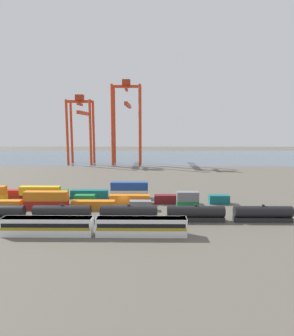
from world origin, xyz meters
TOP-DOWN VIEW (x-y plane):
  - ground_plane at (0.00, 40.00)m, footprint 420.00×420.00m
  - harbour_water at (0.00, 139.72)m, footprint 400.00×110.00m
  - passenger_train at (-4.10, -23.55)m, footprint 39.52×3.14m
  - freight_tank_row at (2.58, -13.89)m, footprint 80.14×2.74m
  - shipping_container_0 at (-34.50, -4.28)m, footprint 12.10×2.44m
  - shipping_container_1 at (-21.29, -4.28)m, footprint 12.10×2.44m
  - shipping_container_2 at (-21.29, -4.28)m, footprint 12.10×2.44m
  - shipping_container_3 at (-8.08, -4.28)m, footprint 12.10×2.44m
  - shipping_container_4 at (5.14, -4.28)m, footprint 6.04×2.44m
  - shipping_container_5 at (18.35, -4.28)m, footprint 6.04×2.44m
  - shipping_container_6 at (18.35, -4.28)m, footprint 6.04×2.44m
  - shipping_container_9 at (-25.58, 2.53)m, footprint 12.10×2.44m
  - shipping_container_10 at (-25.58, 2.53)m, footprint 12.10×2.44m
  - shipping_container_11 at (-11.99, 2.53)m, footprint 6.04×2.44m
  - shipping_container_12 at (1.61, 2.53)m, footprint 12.10×2.44m
  - shipping_container_13 at (15.20, 2.53)m, footprint 12.10×2.44m
  - shipping_container_14 at (28.79, 2.53)m, footprint 6.04×2.44m
  - shipping_container_15 at (-38.34, 9.35)m, footprint 12.10×2.44m
  - shipping_container_16 at (-25.19, 9.35)m, footprint 12.10×2.44m
  - shipping_container_17 at (-12.05, 9.35)m, footprint 12.10×2.44m
  - shipping_container_18 at (1.10, 9.35)m, footprint 12.10×2.44m
  - shipping_container_19 at (1.10, 9.35)m, footprint 12.10×2.44m
  - gantry_crane_west at (-34.91, 98.26)m, footprint 15.60×33.38m
  - gantry_crane_central at (-6.48, 98.34)m, footprint 18.05×36.15m

SIDE VIEW (x-z plane):
  - ground_plane at x=0.00m, z-range 0.00..0.00m
  - harbour_water at x=0.00m, z-range 0.00..0.01m
  - shipping_container_0 at x=-34.50m, z-range 0.00..2.60m
  - shipping_container_1 at x=-21.29m, z-range 0.00..2.60m
  - shipping_container_3 at x=-8.08m, z-range 0.00..2.60m
  - shipping_container_4 at x=5.14m, z-range 0.00..2.60m
  - shipping_container_5 at x=18.35m, z-range 0.00..2.60m
  - shipping_container_9 at x=-25.58m, z-range 0.00..2.60m
  - shipping_container_11 at x=-11.99m, z-range 0.00..2.60m
  - shipping_container_12 at x=1.61m, z-range 0.00..2.60m
  - shipping_container_13 at x=15.20m, z-range 0.00..2.60m
  - shipping_container_14 at x=28.79m, z-range 0.00..2.60m
  - shipping_container_15 at x=-38.34m, z-range 0.00..2.60m
  - shipping_container_16 at x=-25.19m, z-range 0.00..2.60m
  - shipping_container_17 at x=-12.05m, z-range 0.00..2.60m
  - shipping_container_18 at x=1.10m, z-range 0.00..2.60m
  - freight_tank_row at x=2.58m, z-range -0.14..4.06m
  - passenger_train at x=-4.10m, z-range 0.19..4.09m
  - shipping_container_2 at x=-21.29m, z-range 2.60..5.20m
  - shipping_container_6 at x=18.35m, z-range 2.60..5.20m
  - shipping_container_10 at x=-25.58m, z-range 2.60..5.20m
  - shipping_container_19 at x=1.10m, z-range 2.60..5.20m
  - gantry_crane_west at x=-34.91m, z-range 4.81..46.97m
  - gantry_crane_central at x=-6.48m, z-range 5.17..56.18m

